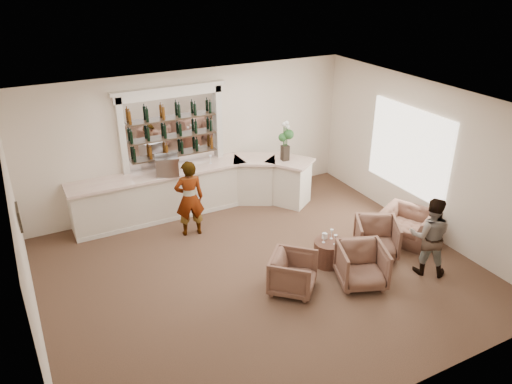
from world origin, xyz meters
The scene contains 19 objects.
ground centered at (0.00, 0.00, 0.00)m, with size 8.00×8.00×0.00m, color brown.
room_shell centered at (0.16, 0.71, 2.34)m, with size 8.04×7.02×3.32m.
bar_counter centered at (-0.16, 3.00, 0.57)m, with size 5.72×1.80×1.14m.
back_bar_alcove centered at (-0.50, 3.41, 2.03)m, with size 2.64×0.25×3.00m.
cocktail_table centered at (1.35, -0.32, 0.25)m, with size 0.61×0.61×0.50m, color #4F2F22.
sommelier centered at (-0.66, 2.06, 0.87)m, with size 0.63×0.41×1.73m, color gray.
guest centered at (2.85, -1.43, 0.79)m, with size 0.77×0.60×1.58m, color gray.
armchair_left centered at (0.25, -0.75, 0.37)m, with size 0.79×0.81×0.74m, color brown.
armchair_center centered at (1.50, -1.16, 0.40)m, with size 0.84×0.87×0.79m, color brown.
armchair_right centered at (2.41, -0.48, 0.39)m, with size 0.82×0.85×0.77m, color brown.
armchair_far centered at (3.40, -0.34, 0.34)m, with size 1.05×0.92×0.68m, color brown.
espresso_machine centered at (-0.85, 2.92, 1.36)m, with size 0.50×0.42×0.44m, color #A9AAAE.
flower_vase centered at (1.94, 2.45, 1.69)m, with size 0.26×0.26×0.98m.
wine_glass_bar_left centered at (0.27, 3.08, 1.25)m, with size 0.07×0.07×0.21m, color white, non-canonical shape.
wine_glass_bar_right centered at (-0.63, 3.09, 1.25)m, with size 0.07×0.07×0.21m, color white, non-canonical shape.
wine_glass_tbl_a centered at (1.23, -0.29, 0.60)m, with size 0.07×0.07×0.21m, color white, non-canonical shape.
wine_glass_tbl_b centered at (1.45, -0.24, 0.60)m, with size 0.07×0.07×0.21m, color white, non-canonical shape.
wine_glass_tbl_c centered at (1.39, -0.45, 0.60)m, with size 0.07×0.07×0.21m, color white, non-canonical shape.
napkin_holder centered at (1.33, -0.18, 0.56)m, with size 0.08×0.08×0.12m, color white.
Camera 1 is at (-3.85, -7.14, 5.61)m, focal length 35.00 mm.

